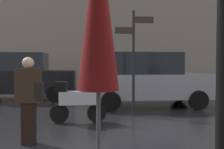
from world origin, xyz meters
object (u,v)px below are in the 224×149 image
at_px(parked_car_left, 20,76).
at_px(parked_car_right, 147,79).
at_px(pedestrian_with_bag, 29,95).
at_px(folded_patio_umbrella_near, 98,21).
at_px(parked_scooter, 76,100).
at_px(street_signpost, 134,52).

distance_m(parked_car_left, parked_car_right, 5.27).
bearing_deg(pedestrian_with_bag, parked_car_left, 171.35).
bearing_deg(parked_car_right, folded_patio_umbrella_near, -102.04).
relative_size(pedestrian_with_bag, parked_scooter, 1.14).
bearing_deg(parked_car_left, street_signpost, 120.79).
xyz_separation_m(folded_patio_umbrella_near, street_signpost, (1.23, 5.18, 0.01)).
relative_size(pedestrian_with_bag, street_signpost, 0.53).
bearing_deg(street_signpost, folded_patio_umbrella_near, -103.32).
relative_size(parked_scooter, street_signpost, 0.47).
bearing_deg(pedestrian_with_bag, parked_scooter, 132.59).
distance_m(pedestrian_with_bag, street_signpost, 3.51).
relative_size(pedestrian_with_bag, parked_car_left, 0.36).
height_order(parked_scooter, street_signpost, street_signpost).
relative_size(folded_patio_umbrella_near, street_signpost, 0.90).
height_order(parked_car_left, street_signpost, street_signpost).
bearing_deg(parked_car_left, pedestrian_with_bag, 89.96).
xyz_separation_m(folded_patio_umbrella_near, parked_scooter, (-0.33, 4.41, -1.21)).
distance_m(pedestrian_with_bag, parked_car_left, 6.62).
height_order(parked_scooter, parked_car_right, parked_car_right).
height_order(parked_scooter, parked_car_left, parked_car_left).
bearing_deg(parked_scooter, parked_car_right, 51.70).
distance_m(pedestrian_with_bag, parked_car_right, 5.16).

